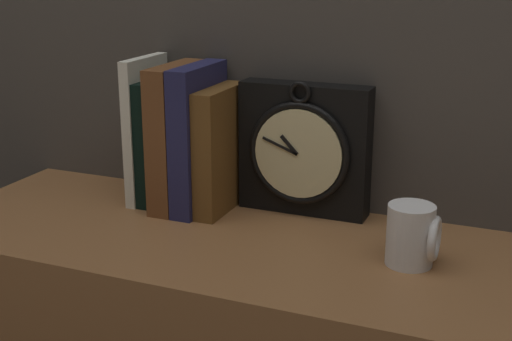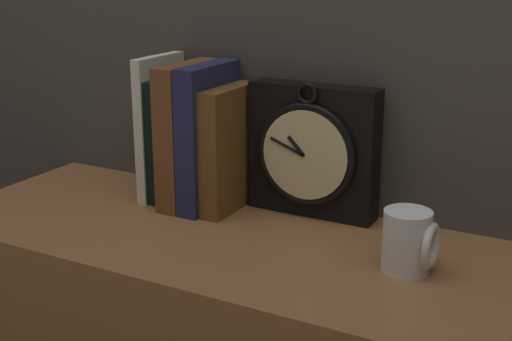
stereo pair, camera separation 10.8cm
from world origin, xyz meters
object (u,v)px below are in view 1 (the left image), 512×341
object	(u,v)px
book_slot1_black	(161,141)
book_slot4_brown	(220,150)
book_slot3_navy	(199,138)
clock	(303,150)
book_slot0_white	(147,129)
book_slot2_brown	(177,136)
mug	(413,235)

from	to	relation	value
book_slot1_black	book_slot4_brown	xyz separation A→B (m)	(0.12, -0.01, -0.00)
book_slot1_black	book_slot3_navy	xyz separation A→B (m)	(0.08, -0.01, 0.02)
book_slot1_black	book_slot4_brown	world-z (taller)	book_slot1_black
book_slot1_black	book_slot4_brown	size ratio (longest dim) A/B	1.02
clock	book_slot1_black	bearing A→B (deg)	-172.19
book_slot0_white	clock	bearing A→B (deg)	7.38
book_slot0_white	book_slot2_brown	size ratio (longest dim) A/B	1.03
book_slot1_black	clock	bearing A→B (deg)	7.81
clock	book_slot3_navy	distance (m)	0.18
clock	book_slot1_black	size ratio (longest dim) A/B	1.06
book_slot1_black	book_slot4_brown	bearing A→B (deg)	-3.76
book_slot1_black	book_slot4_brown	distance (m)	0.12
mug	book_slot4_brown	bearing A→B (deg)	163.85
book_slot2_brown	book_slot0_white	bearing A→B (deg)	170.64
book_slot0_white	book_slot3_navy	size ratio (longest dim) A/B	1.02
book_slot4_brown	mug	distance (m)	0.37
book_slot1_black	book_slot3_navy	distance (m)	0.08
book_slot2_brown	mug	bearing A→B (deg)	-12.65
book_slot3_navy	book_slot1_black	bearing A→B (deg)	171.21
clock	book_slot2_brown	xyz separation A→B (m)	(-0.22, -0.05, 0.01)
book_slot0_white	book_slot3_navy	bearing A→B (deg)	-5.70
book_slot2_brown	book_slot3_navy	bearing A→B (deg)	0.35
book_slot0_white	mug	distance (m)	0.52
book_slot4_brown	book_slot1_black	bearing A→B (deg)	176.24
book_slot1_black	book_slot2_brown	world-z (taller)	book_slot2_brown
book_slot0_white	mug	xyz separation A→B (m)	(0.50, -0.11, -0.08)
clock	book_slot4_brown	world-z (taller)	clock
book_slot4_brown	mug	size ratio (longest dim) A/B	2.40
book_slot0_white	book_slot2_brown	world-z (taller)	book_slot0_white
mug	clock	bearing A→B (deg)	146.18
book_slot0_white	mug	bearing A→B (deg)	-12.20
book_slot0_white	book_slot4_brown	xyz separation A→B (m)	(0.15, -0.01, -0.02)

